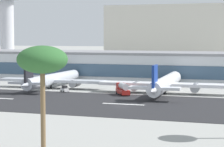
{
  "coord_description": "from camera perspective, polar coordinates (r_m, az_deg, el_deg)",
  "views": [
    {
      "loc": [
        35.82,
        -118.76,
        18.74
      ],
      "look_at": [
        -11.92,
        28.18,
        6.36
      ],
      "focal_mm": 74.92,
      "sensor_mm": 36.0,
      "label": 1
    }
  ],
  "objects": [
    {
      "name": "ground_plane",
      "position": [
        125.45,
        1.2,
        -4.01
      ],
      "size": [
        1400.0,
        1400.0,
        0.0
      ],
      "primitive_type": "plane",
      "color": "#9E9E99"
    },
    {
      "name": "runway_strip",
      "position": [
        128.54,
        1.62,
        -3.79
      ],
      "size": [
        800.0,
        42.56,
        0.08
      ],
      "primitive_type": "cube",
      "color": "#262628",
      "rests_on": "ground_plane"
    },
    {
      "name": "runway_centreline_dash_4",
      "position": [
        128.7,
        1.38,
        -3.75
      ],
      "size": [
        12.0,
        1.2,
        0.01
      ],
      "primitive_type": "cube",
      "color": "white",
      "rests_on": "runway_strip"
    },
    {
      "name": "terminal_building",
      "position": [
        199.07,
        2.37,
        0.93
      ],
      "size": [
        205.27,
        30.34,
        12.15
      ],
      "color": "silver",
      "rests_on": "ground_plane"
    },
    {
      "name": "control_tower",
      "position": [
        255.93,
        -12.69,
        6.11
      ],
      "size": [
        14.0,
        14.0,
        43.42
      ],
      "color": "silver",
      "rests_on": "ground_plane"
    },
    {
      "name": "distant_hotel_block",
      "position": [
        322.49,
        8.1,
        4.71
      ],
      "size": [
        94.78,
        37.83,
        39.39
      ],
      "primitive_type": "cube",
      "color": "beige",
      "rests_on": "ground_plane"
    },
    {
      "name": "airliner_black_tail_gate_0",
      "position": [
        168.95,
        -7.45,
        -0.77
      ],
      "size": [
        39.6,
        46.64,
        9.73
      ],
      "rotation": [
        0.0,
        0.0,
        1.58
      ],
      "color": "silver",
      "rests_on": "ground_plane"
    },
    {
      "name": "airliner_navy_tail_gate_1",
      "position": [
        152.59,
        6.46,
        -1.24
      ],
      "size": [
        43.9,
        50.37,
        10.51
      ],
      "rotation": [
        0.0,
        0.0,
        1.61
      ],
      "color": "white",
      "rests_on": "ground_plane"
    },
    {
      "name": "service_fuel_truck_1",
      "position": [
        148.79,
        1.33,
        -1.87
      ],
      "size": [
        6.65,
        8.61,
        3.95
      ],
      "rotation": [
        0.0,
        0.0,
        2.12
      ],
      "color": "#B2231E",
      "rests_on": "ground_plane"
    },
    {
      "name": "service_baggage_tug_2",
      "position": [
        157.51,
        -5.81,
        -1.89
      ],
      "size": [
        3.45,
        3.33,
        2.2
      ],
      "rotation": [
        0.0,
        0.0,
        2.41
      ],
      "color": "white",
      "rests_on": "ground_plane"
    },
    {
      "name": "palm_tree_0",
      "position": [
        71.4,
        -8.49,
        1.5
      ],
      "size": [
        7.74,
        7.74,
        17.34
      ],
      "color": "brown",
      "rests_on": "ground_plane"
    }
  ]
}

